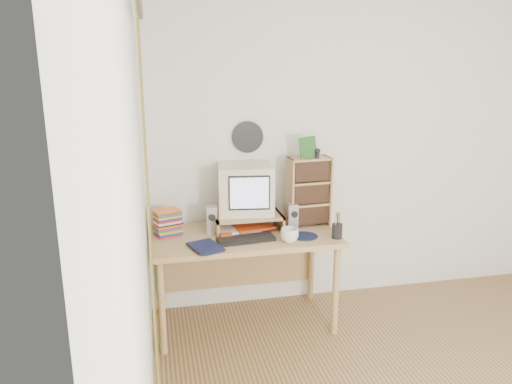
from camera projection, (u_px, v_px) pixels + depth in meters
name	position (u px, v px, depth m)	size (l,w,h in m)	color
back_wall	(356.00, 154.00, 4.19)	(3.50, 3.50, 0.00)	white
left_wall	(140.00, 244.00, 2.18)	(3.50, 3.50, 0.00)	white
curtain	(150.00, 229.00, 2.67)	(2.20, 2.20, 0.00)	#C4691B
wall_disc	(248.00, 137.00, 3.93)	(0.25, 0.25, 0.02)	black
desk	(243.00, 248.00, 3.86)	(1.40, 0.70, 0.75)	tan
monitor_riser	(248.00, 218.00, 3.84)	(0.52, 0.30, 0.12)	tan
crt_monitor	(245.00, 189.00, 3.83)	(0.40, 0.40, 0.38)	silver
speaker_left	(211.00, 220.00, 3.76)	(0.08, 0.08, 0.21)	#A4A3A8
speaker_right	(293.00, 216.00, 3.85)	(0.08, 0.08, 0.20)	#A4A3A8
keyboard	(246.00, 239.00, 3.62)	(0.42, 0.14, 0.03)	black
dvd_stack	(167.00, 219.00, 3.71)	(0.18, 0.13, 0.26)	brown
cd_rack	(308.00, 191.00, 3.91)	(0.33, 0.17, 0.54)	tan
mug	(290.00, 235.00, 3.59)	(0.13, 0.13, 0.10)	white
diary	(193.00, 248.00, 3.43)	(0.23, 0.17, 0.05)	#10153E
mousepad	(304.00, 236.00, 3.71)	(0.21, 0.21, 0.00)	black
pen_cup	(337.00, 228.00, 3.66)	(0.08, 0.08, 0.15)	black
papers	(242.00, 228.00, 3.84)	(0.33, 0.24, 0.04)	white
red_box	(226.00, 236.00, 3.65)	(0.08, 0.05, 0.04)	#C44614
game_box	(308.00, 147.00, 3.80)	(0.13, 0.03, 0.16)	#185419
webcam	(317.00, 153.00, 3.80)	(0.05, 0.05, 0.08)	black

